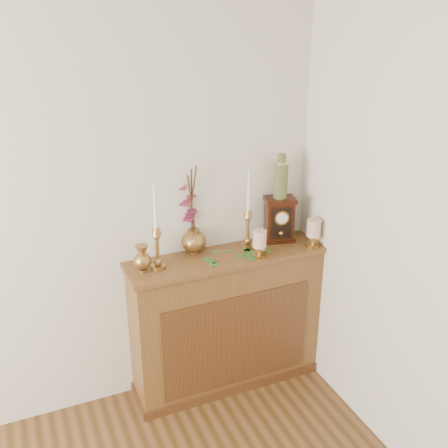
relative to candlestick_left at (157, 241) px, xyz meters
name	(u,v)px	position (x,y,z in m)	size (l,w,h in m)	color
console_shelf	(227,324)	(0.43, 0.01, -0.66)	(1.24, 0.34, 0.93)	brown
candlestick_left	(157,241)	(0.00, 0.00, 0.00)	(0.09, 0.09, 0.52)	#9E743F
candlestick_center	(248,223)	(0.60, 0.06, -0.01)	(0.08, 0.08, 0.50)	#9E743F
bud_vase	(142,259)	(-0.09, -0.01, -0.09)	(0.10, 0.10, 0.16)	#9E743F
ginger_jar	(189,212)	(0.25, 0.16, 0.08)	(0.22, 0.24, 0.56)	#9E743F
pillar_candle_left	(259,242)	(0.60, -0.09, -0.08)	(0.09, 0.09, 0.18)	#B68B3F
pillar_candle_right	(314,231)	(0.97, -0.09, -0.07)	(0.10, 0.10, 0.19)	#B68B3F
ivy_garland	(244,253)	(0.53, -0.03, -0.16)	(0.40, 0.18, 0.07)	#2C6727
mantel_clock	(279,220)	(0.82, 0.07, -0.03)	(0.22, 0.18, 0.29)	black
ceramic_vase	(281,179)	(0.82, 0.08, 0.24)	(0.09, 0.09, 0.28)	#1C3827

